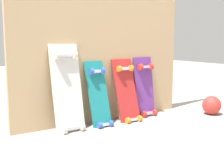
# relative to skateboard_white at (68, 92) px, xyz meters

# --- Properties ---
(ground_plane) EXTENTS (12.00, 12.00, 0.00)m
(ground_plane) POSITION_rel_skateboard_white_xyz_m (0.38, 0.03, -0.30)
(ground_plane) COLOR #9E9991
(plywood_wall_panel) EXTENTS (1.62, 0.04, 1.61)m
(plywood_wall_panel) POSITION_rel_skateboard_white_xyz_m (0.38, 0.10, 0.51)
(plywood_wall_panel) COLOR tan
(plywood_wall_panel) RESTS_ON ground
(skateboard_white) EXTENTS (0.24, 0.20, 0.73)m
(skateboard_white) POSITION_rel_skateboard_white_xyz_m (0.00, 0.00, 0.00)
(skateboard_white) COLOR silver
(skateboard_white) RESTS_ON ground
(skateboard_teal) EXTENTS (0.17, 0.22, 0.59)m
(skateboard_teal) POSITION_rel_skateboard_white_xyz_m (0.27, -0.02, -0.08)
(skateboard_teal) COLOR #197A7F
(skateboard_teal) RESTS_ON ground
(skateboard_red) EXTENTS (0.20, 0.23, 0.60)m
(skateboard_red) POSITION_rel_skateboard_white_xyz_m (0.55, -0.02, -0.07)
(skateboard_red) COLOR #B22626
(skateboard_red) RESTS_ON ground
(skateboard_purple) EXTENTS (0.20, 0.15, 0.60)m
(skateboard_purple) POSITION_rel_skateboard_white_xyz_m (0.79, 0.03, -0.06)
(skateboard_purple) COLOR #6B338C
(skateboard_purple) RESTS_ON ground
(rubber_ball) EXTENTS (0.17, 0.17, 0.17)m
(rubber_ball) POSITION_rel_skateboard_white_xyz_m (1.32, -0.29, -0.21)
(rubber_ball) COLOR red
(rubber_ball) RESTS_ON ground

